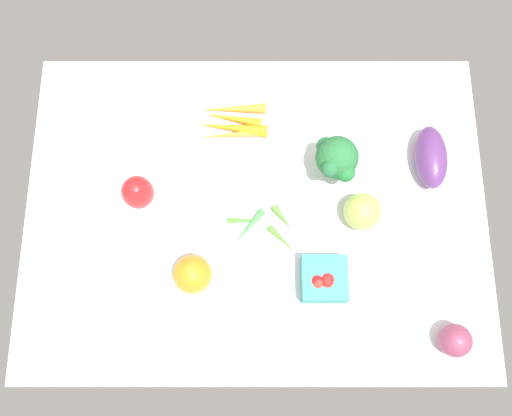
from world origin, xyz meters
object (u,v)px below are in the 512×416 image
(eggplant, at_px, (431,157))
(red_onion_center, at_px, (456,340))
(heirloom_tomato_orange, at_px, (193,275))
(broccoli_head, at_px, (336,158))
(carrot_bunch, at_px, (232,122))
(berry_basket, at_px, (324,279))
(okra_pile, at_px, (264,226))
(heirloom_tomato_green, at_px, (363,211))
(bell_pepper_red, at_px, (138,193))

(eggplant, bearing_deg, red_onion_center, -178.08)
(eggplant, height_order, heirloom_tomato_orange, heirloom_tomato_orange)
(broccoli_head, bearing_deg, carrot_bunch, 152.45)
(berry_basket, xyz_separation_m, eggplant, (0.25, 0.28, 0.00))
(carrot_bunch, height_order, eggplant, eggplant)
(broccoli_head, relative_size, okra_pile, 0.87)
(broccoli_head, height_order, red_onion_center, broccoli_head)
(heirloom_tomato_green, height_order, eggplant, heirloom_tomato_green)
(broccoli_head, relative_size, heirloom_tomato_orange, 1.59)
(berry_basket, distance_m, carrot_bunch, 0.42)
(berry_basket, xyz_separation_m, okra_pile, (-0.13, 0.12, -0.02))
(red_onion_center, relative_size, heirloom_tomato_orange, 0.83)
(carrot_bunch, xyz_separation_m, eggplant, (0.45, -0.10, 0.02))
(carrot_bunch, relative_size, okra_pile, 1.09)
(red_onion_center, relative_size, carrot_bunch, 0.42)
(bell_pepper_red, bearing_deg, okra_pile, -13.44)
(carrot_bunch, bearing_deg, heirloom_tomato_green, -38.10)
(berry_basket, distance_m, eggplant, 0.37)
(red_onion_center, xyz_separation_m, carrot_bunch, (-0.47, 0.50, -0.02))
(okra_pile, bearing_deg, red_onion_center, -32.55)
(carrot_bunch, bearing_deg, bell_pepper_red, -138.09)
(bell_pepper_red, relative_size, berry_basket, 0.94)
(broccoli_head, xyz_separation_m, red_onion_center, (0.24, -0.38, -0.05))
(berry_basket, distance_m, okra_pile, 0.18)
(berry_basket, bearing_deg, heirloom_tomato_orange, 178.10)
(broccoli_head, bearing_deg, berry_basket, -96.48)
(okra_pile, bearing_deg, heirloom_tomato_orange, -142.61)
(bell_pepper_red, bearing_deg, berry_basket, -25.23)
(carrot_bunch, distance_m, heirloom_tomato_green, 0.37)
(red_onion_center, distance_m, okra_pile, 0.47)
(eggplant, bearing_deg, berry_basket, 137.67)
(heirloom_tomato_green, bearing_deg, red_onion_center, -57.14)
(carrot_bunch, distance_m, eggplant, 0.46)
(berry_basket, height_order, okra_pile, berry_basket)
(carrot_bunch, bearing_deg, okra_pile, -73.79)
(heirloom_tomato_green, bearing_deg, carrot_bunch, 141.90)
(red_onion_center, height_order, carrot_bunch, red_onion_center)
(heirloom_tomato_green, bearing_deg, bell_pepper_red, 175.02)
(broccoli_head, distance_m, bell_pepper_red, 0.44)
(red_onion_center, distance_m, heirloom_tomato_green, 0.33)
(broccoli_head, distance_m, carrot_bunch, 0.27)
(heirloom_tomato_green, xyz_separation_m, heirloom_tomato_orange, (-0.37, -0.14, 0.00))
(eggplant, distance_m, heirloom_tomato_orange, 0.59)
(bell_pepper_red, distance_m, red_onion_center, 0.74)
(berry_basket, relative_size, okra_pile, 0.63)
(berry_basket, height_order, eggplant, eggplant)
(broccoli_head, height_order, okra_pile, broccoli_head)
(heirloom_tomato_green, distance_m, okra_pile, 0.22)
(bell_pepper_red, distance_m, eggplant, 0.66)
(broccoli_head, xyz_separation_m, carrot_bunch, (-0.23, 0.12, -0.07))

